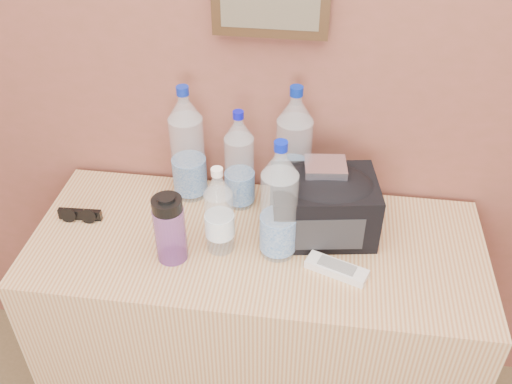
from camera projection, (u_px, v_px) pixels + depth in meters
dresser at (256, 333)px, 1.82m from camera, size 1.26×0.52×0.79m
pet_large_a at (188, 149)px, 1.65m from camera, size 0.10×0.10×0.36m
pet_large_b at (294, 153)px, 1.63m from camera, size 0.10×0.10×0.38m
pet_large_c at (239, 165)px, 1.63m from camera, size 0.08×0.08×0.31m
pet_large_d at (279, 206)px, 1.45m from camera, size 0.09×0.09×0.35m
pet_small at (219, 215)px, 1.49m from camera, size 0.08×0.08×0.26m
nalgene_bottle at (170, 228)px, 1.47m from camera, size 0.08×0.08×0.20m
sunglasses at (80, 214)px, 1.64m from camera, size 0.13×0.05×0.03m
ac_remote at (337, 269)px, 1.48m from camera, size 0.17×0.11×0.02m
toiletry_bag at (324, 204)px, 1.56m from camera, size 0.31×0.25×0.19m
foil_packet at (325, 167)px, 1.51m from camera, size 0.12×0.10×0.02m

